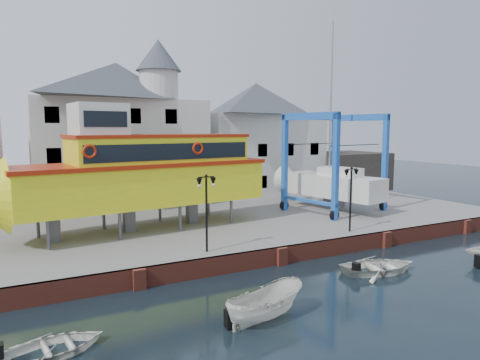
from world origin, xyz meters
name	(u,v)px	position (x,y,z in m)	size (l,w,h in m)	color
ground	(281,265)	(0.00, 0.00, 0.00)	(140.00, 140.00, 0.00)	black
hardstanding	(205,219)	(0.00, 11.00, 0.50)	(44.00, 22.00, 1.00)	slate
quay_wall	(280,256)	(0.00, 0.10, 0.50)	(44.00, 0.47, 1.00)	maroon
building_white_main	(120,132)	(-4.87, 18.39, 7.34)	(14.00, 8.30, 14.00)	silver
building_white_right	(256,139)	(9.00, 19.00, 6.60)	(12.00, 8.00, 11.20)	silver
shed_dark	(343,171)	(19.00, 17.00, 3.00)	(8.00, 7.00, 4.00)	black
lamp_post_left	(206,193)	(-4.00, 1.20, 4.17)	(1.12, 0.32, 4.20)	black
lamp_post_right	(351,183)	(6.00, 1.20, 4.17)	(1.12, 0.32, 4.20)	black
tour_boat	(128,173)	(-6.66, 7.66, 4.82)	(18.99, 6.67, 8.09)	#59595E
travel_lift	(326,179)	(9.64, 8.32, 3.50)	(7.96, 10.24, 15.01)	blue
motorboat_a	(265,320)	(-4.35, -5.59, 0.00)	(1.46, 3.88, 1.50)	silver
motorboat_b	(379,272)	(3.96, -3.43, 0.00)	(2.99, 4.19, 0.87)	silver
motorboat_d	(54,354)	(-12.06, -4.55, 0.00)	(2.43, 3.40, 0.70)	silver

